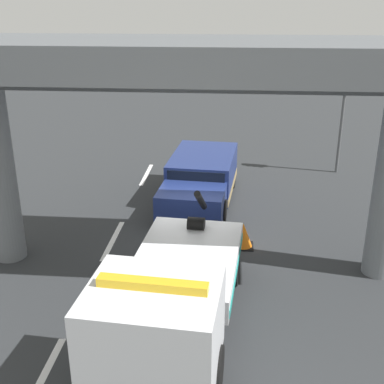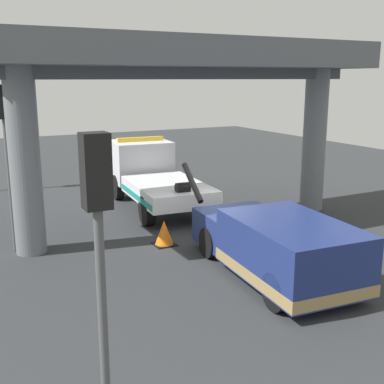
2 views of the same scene
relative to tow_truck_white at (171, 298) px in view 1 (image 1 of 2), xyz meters
The scene contains 9 objects.
ground_plane 4.88m from the tow_truck_white, behind, with size 60.00×40.00×0.10m, color #2D3033.
lane_stripe_west 11.05m from the tow_truck_white, 167.47° to the right, with size 2.60×0.16×0.01m, color silver.
lane_stripe_mid 5.42m from the tow_truck_white, 153.21° to the right, with size 2.60×0.16×0.01m, color silver.
lane_stripe_east 2.96m from the tow_truck_white, 61.77° to the right, with size 2.60×0.16×0.01m, color silver.
tow_truck_white is the anchor object (origin of this frame).
towed_van_green 8.12m from the tow_truck_white, behind, with size 5.35×2.58×1.58m.
overpass_structure 5.20m from the tow_truck_white, behind, with size 3.60×12.18×5.98m.
traffic_light_near 13.09m from the tow_truck_white, 154.62° to the left, with size 0.39×0.32×4.21m.
traffic_cone_orange 4.98m from the tow_truck_white, 161.53° to the left, with size 0.62×0.62×0.74m.
Camera 1 is at (13.28, 1.11, 6.93)m, focal length 46.52 mm.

